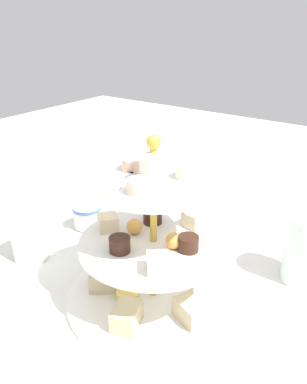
{
  "coord_description": "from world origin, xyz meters",
  "views": [
    {
      "loc": [
        0.42,
        0.3,
        0.42
      ],
      "look_at": [
        0.0,
        0.0,
        0.18
      ],
      "focal_mm": 38.17,
      "sensor_mm": 36.0,
      "label": 1
    }
  ],
  "objects_px": {
    "teacup_with_saucer": "(87,218)",
    "butter_knife_right": "(189,213)",
    "water_glass_tall_right": "(305,250)",
    "water_glass_short_left": "(30,239)",
    "tiered_serving_stand": "(153,256)"
  },
  "relations": [
    {
      "from": "teacup_with_saucer",
      "to": "butter_knife_right",
      "type": "bearing_deg",
      "value": 142.53
    },
    {
      "from": "water_glass_tall_right",
      "to": "water_glass_short_left",
      "type": "relative_size",
      "value": 1.49
    },
    {
      "from": "water_glass_tall_right",
      "to": "butter_knife_right",
      "type": "distance_m",
      "value": 0.3
    },
    {
      "from": "teacup_with_saucer",
      "to": "butter_knife_right",
      "type": "xyz_separation_m",
      "value": [
        -0.18,
        0.14,
        -0.02
      ]
    },
    {
      "from": "water_glass_tall_right",
      "to": "butter_knife_right",
      "type": "xyz_separation_m",
      "value": [
        -0.1,
        -0.28,
        -0.06
      ]
    },
    {
      "from": "tiered_serving_stand",
      "to": "water_glass_tall_right",
      "type": "relative_size",
      "value": 2.35
    },
    {
      "from": "water_glass_short_left",
      "to": "teacup_with_saucer",
      "type": "bearing_deg",
      "value": 177.2
    },
    {
      "from": "tiered_serving_stand",
      "to": "butter_knife_right",
      "type": "xyz_separation_m",
      "value": [
        -0.28,
        -0.11,
        -0.08
      ]
    },
    {
      "from": "tiered_serving_stand",
      "to": "teacup_with_saucer",
      "type": "distance_m",
      "value": 0.27
    },
    {
      "from": "butter_knife_right",
      "to": "teacup_with_saucer",
      "type": "bearing_deg",
      "value": 30.4
    },
    {
      "from": "water_glass_short_left",
      "to": "butter_knife_right",
      "type": "height_order",
      "value": "water_glass_short_left"
    },
    {
      "from": "water_glass_short_left",
      "to": "teacup_with_saucer",
      "type": "distance_m",
      "value": 0.14
    },
    {
      "from": "tiered_serving_stand",
      "to": "butter_knife_right",
      "type": "bearing_deg",
      "value": -159.22
    },
    {
      "from": "tiered_serving_stand",
      "to": "butter_knife_right",
      "type": "relative_size",
      "value": 1.59
    },
    {
      "from": "water_glass_tall_right",
      "to": "water_glass_short_left",
      "type": "height_order",
      "value": "water_glass_tall_right"
    }
  ]
}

